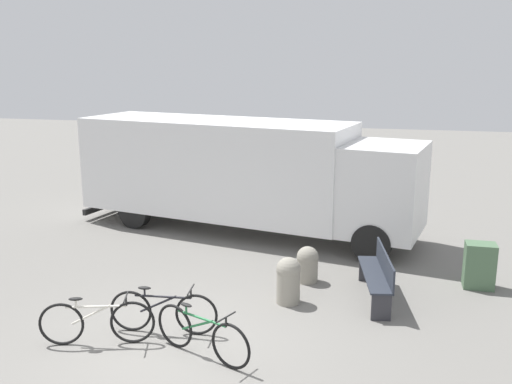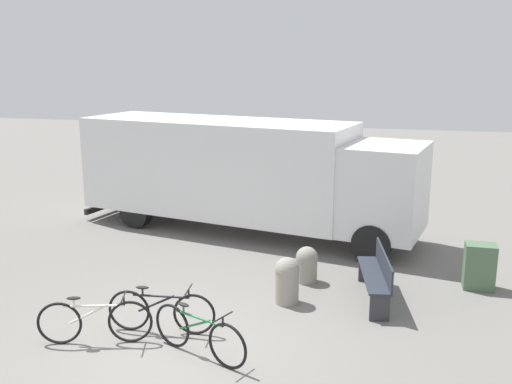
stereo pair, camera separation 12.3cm
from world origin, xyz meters
TOP-DOWN VIEW (x-y plane):
  - ground_plane at (0.00, 0.00)m, footprint 60.00×60.00m
  - delivery_truck at (-0.51, 6.29)m, footprint 9.16×3.92m
  - park_bench at (3.09, 2.61)m, footprint 0.72×1.94m
  - bicycle_near at (-1.14, -0.17)m, footprint 1.73×0.63m
  - bicycle_middle at (-0.27, 0.42)m, footprint 1.79×0.44m
  - bicycle_far at (0.59, -0.18)m, footprint 1.68×0.75m
  - bollard_near_bench at (1.50, 2.07)m, footprint 0.45×0.45m
  - bollard_far_bench at (1.69, 3.17)m, footprint 0.44×0.44m
  - utility_box at (5.00, 3.65)m, footprint 0.57×0.42m

SIDE VIEW (x-z plane):
  - ground_plane at x=0.00m, z-range 0.00..0.00m
  - bicycle_near at x=-1.14m, z-range -0.02..0.77m
  - bicycle_middle at x=-0.27m, z-range -0.02..0.77m
  - bicycle_far at x=0.59m, z-range -0.02..0.77m
  - bollard_far_bench at x=1.69m, z-range 0.01..0.75m
  - utility_box at x=5.00m, z-range 0.00..0.90m
  - bollard_near_bench at x=1.50m, z-range 0.03..0.90m
  - park_bench at x=3.09m, z-range 0.06..0.98m
  - delivery_truck at x=-0.51m, z-range 0.17..3.02m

